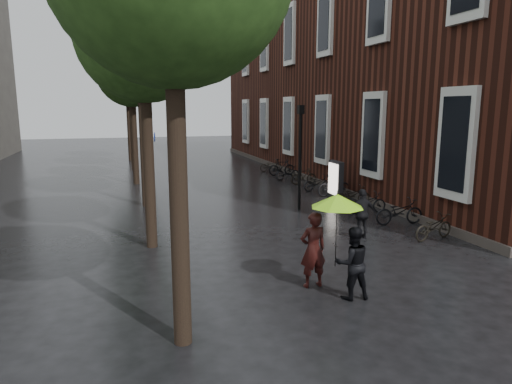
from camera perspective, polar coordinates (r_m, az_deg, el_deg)
name	(u,v)px	position (r m, az deg, el deg)	size (l,w,h in m)	color
ground	(409,337)	(9.23, 18.53, -16.76)	(120.00, 120.00, 0.00)	black
brick_building	(370,78)	(30.34, 14.10, 13.70)	(10.20, 33.20, 12.00)	#38160F
street_trees	(134,59)	(22.64, -14.97, 15.73)	(4.33, 34.03, 8.91)	black
person_burgundy	(313,250)	(10.75, 7.14, -7.16)	(0.66, 0.43, 1.80)	black
person_black	(352,263)	(10.27, 11.93, -8.66)	(0.79, 0.62, 1.63)	black
lime_umbrella	(337,201)	(10.24, 10.12, -1.09)	(1.20, 1.20, 1.75)	black
pedestrian_walking	(362,214)	(14.98, 13.16, -2.67)	(0.94, 0.39, 1.60)	black
parked_bicycles	(327,186)	(22.18, 8.87, 0.80)	(2.02, 17.12, 1.02)	black
ad_lightbox	(335,180)	(21.26, 9.91, 1.51)	(0.27, 1.16, 1.74)	black
lamp_post	(300,147)	(18.52, 5.55, 5.60)	(0.22, 0.22, 4.24)	black
cycle_sign	(154,150)	(25.34, -12.62, 5.12)	(0.15, 0.51, 2.83)	#262628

